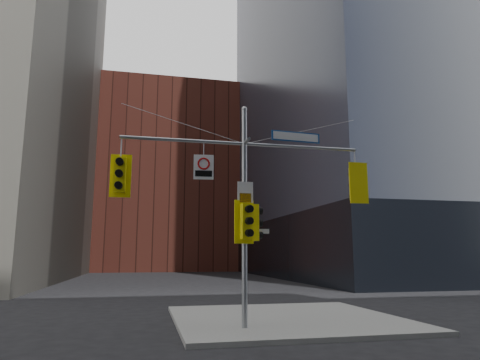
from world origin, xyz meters
name	(u,v)px	position (x,y,z in m)	size (l,w,h in m)	color
ground	(262,346)	(0.00, 0.00, 0.00)	(160.00, 160.00, 0.00)	black
sidewalk_corner	(286,319)	(2.00, 4.00, 0.07)	(8.00, 8.00, 0.15)	gray
podium_ne	(425,249)	(28.00, 32.00, 3.00)	(36.40, 36.40, 6.00)	black
brick_midrise	(166,182)	(0.00, 58.00, 14.00)	(26.00, 20.00, 28.00)	brown
signal_assembly	(244,191)	(0.00, 1.99, 4.42)	(8.00, 0.80, 7.30)	#92959A
traffic_light_west_arm	(120,175)	(-3.94, 2.01, 4.80)	(0.65, 0.53, 1.36)	#FFEB0D
traffic_light_east_arm	(356,184)	(3.97, 1.99, 4.80)	(0.68, 0.53, 1.42)	#FFEB0D
traffic_light_pole_side	(254,223)	(0.33, 2.01, 3.39)	(0.50, 0.43, 1.17)	#FFEB0D
traffic_light_pole_front	(246,221)	(0.00, 1.73, 3.41)	(0.66, 0.59, 1.39)	#FFEB0D
street_sign_blade	(296,137)	(1.81, 2.00, 6.35)	(1.77, 0.18, 0.34)	navy
regulatory_sign_arm	(204,166)	(-1.35, 1.97, 5.18)	(0.65, 0.11, 0.81)	silver
regulatory_sign_pole	(245,193)	(0.00, 1.88, 4.34)	(0.52, 0.05, 0.68)	silver
street_blade_ew	(258,231)	(0.45, 2.00, 3.12)	(0.75, 0.04, 0.15)	silver
street_blade_ns	(241,237)	(0.00, 2.45, 2.95)	(0.07, 0.70, 0.14)	#145926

